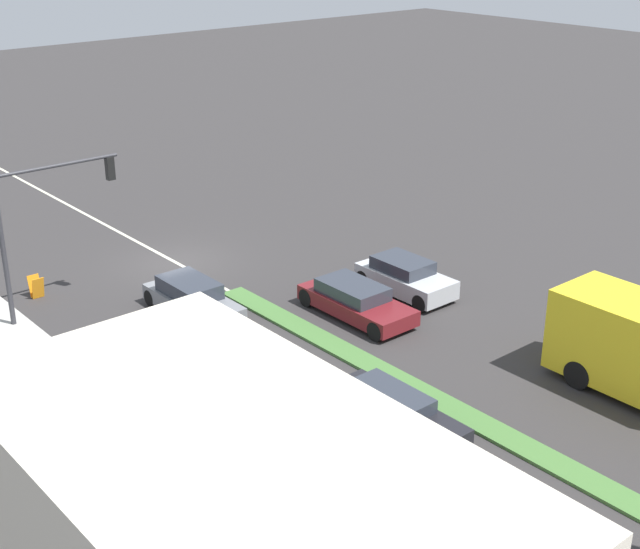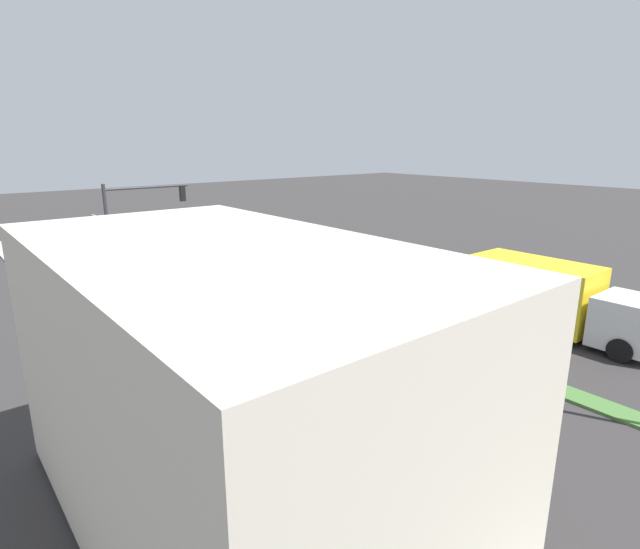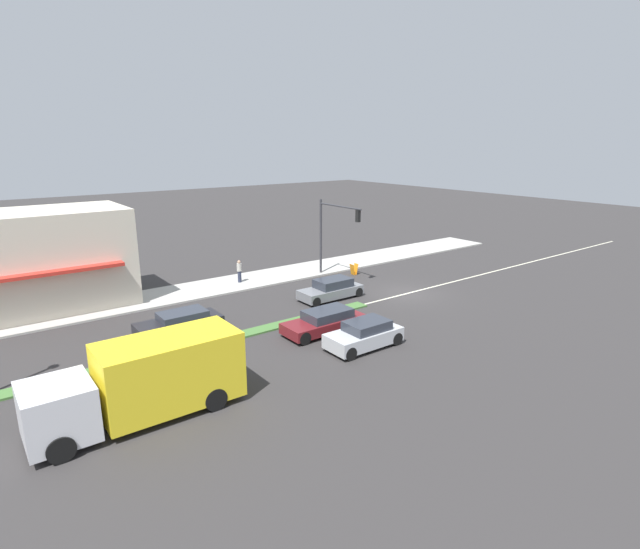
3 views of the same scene
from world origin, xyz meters
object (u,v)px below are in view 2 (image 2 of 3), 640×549
Objects in this scene: pedestrian at (130,310)px; warning_aframe_sign at (133,273)px; sedan_maroon at (339,278)px; traffic_signal_main at (135,217)px; sedan_silver at (372,268)px; suv_grey at (233,277)px; delivery_truck at (553,298)px; sedan_dark at (361,329)px.

pedestrian is 1.91× the size of warning_aframe_sign.
sedan_maroon is (-8.06, 8.94, 0.17)m from warning_aframe_sign.
traffic_signal_main reaches higher than sedan_silver.
sedan_maroon is at bearing 139.72° from traffic_signal_main.
sedan_maroon is 1.07× the size of suv_grey.
sedan_silver is (0.00, -10.65, -0.82)m from delivery_truck.
delivery_truck is at bearing 105.14° from sedan_maroon.
delivery_truck is at bearing 150.60° from sedan_dark.
delivery_truck reaches higher than warning_aframe_sign.
sedan_dark is 9.76m from sedan_silver.
sedan_dark is (-3.92, 13.34, -3.30)m from traffic_signal_main.
sedan_dark is 1.14× the size of sedan_silver.
warning_aframe_sign is 0.20× the size of suv_grey.
pedestrian is at bearing 25.04° from suv_grey.
traffic_signal_main is 14.30m from sedan_dark.
pedestrian is at bearing -1.93° from sedan_silver.
warning_aframe_sign is at bearing -38.50° from sedan_silver.
traffic_signal_main is at bearing -40.28° from sedan_maroon.
suv_grey is (0.00, -10.16, 0.02)m from sedan_dark.
warning_aframe_sign is 15.66m from sedan_dark.
suv_grey reaches higher than sedan_maroon.
delivery_truck reaches higher than pedestrian.
suv_grey is 1.10× the size of sedan_silver.
sedan_silver is at bearing 178.07° from pedestrian.
traffic_signal_main is 20.80m from delivery_truck.
pedestrian is 8.71m from warning_aframe_sign.
pedestrian is 0.36× the size of sedan_dark.
sedan_maroon is 7.68m from sedan_dark.
suv_grey reaches higher than sedan_dark.
suv_grey is (7.20, -14.22, -0.85)m from delivery_truck.
sedan_maroon is at bearing 138.66° from suv_grey.
delivery_truck is at bearing 122.59° from traffic_signal_main.
sedan_maroon is at bearing 176.02° from pedestrian.
warning_aframe_sign is at bearing -54.18° from suv_grey.
delivery_truck reaches higher than sedan_dark.
traffic_signal_main is 6.69× the size of warning_aframe_sign.
traffic_signal_main is 0.75× the size of delivery_truck.
traffic_signal_main reaches higher than sedan_maroon.
pedestrian reaches higher than sedan_silver.
sedan_silver reaches higher than sedan_dark.
pedestrian is 9.70m from sedan_dark.
delivery_truck reaches higher than sedan_maroon.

